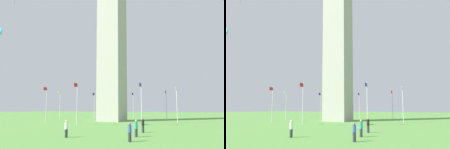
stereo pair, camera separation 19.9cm
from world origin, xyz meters
The scene contains 15 objects.
ground_plane centered at (0.00, 0.00, 0.00)m, with size 260.00×260.00×0.00m, color #548C3D.
obelisk_monument centered at (0.00, 0.00, 23.83)m, with size 5.24×5.24×47.66m.
flagpole_n centered at (14.26, 0.00, 3.98)m, with size 1.12×0.14×7.20m.
flagpole_ne centered at (10.11, 10.04, 3.98)m, with size 1.12×0.14×7.20m.
flagpole_e centered at (0.07, 14.20, 3.98)m, with size 1.12×0.14×7.20m.
flagpole_se centered at (-9.97, 10.04, 3.98)m, with size 1.12×0.14×7.20m.
flagpole_s centered at (-14.13, 0.00, 3.98)m, with size 1.12×0.14×7.20m.
flagpole_sw centered at (-9.97, -10.04, 3.98)m, with size 1.12×0.14×7.20m.
flagpole_w centered at (0.07, -14.20, 3.98)m, with size 1.12×0.14×7.20m.
flagpole_nw centered at (10.11, -10.04, 3.98)m, with size 1.12×0.14×7.20m.
person_black_shirt centered at (21.11, 13.65, 0.86)m, with size 0.32×0.32×1.73m.
person_blue_shirt centered at (28.93, 14.90, 0.82)m, with size 0.32×0.32×1.64m.
person_white_shirt centered at (28.70, 8.19, 0.84)m, with size 0.32×0.32×1.69m.
person_teal_shirt centered at (25.43, 14.29, 0.85)m, with size 0.32×0.32×1.70m.
kite_cyan_box centered at (22.54, -9.59, 15.10)m, with size 1.14×1.05×2.07m.
Camera 2 is at (48.30, 22.31, 2.85)m, focal length 37.94 mm.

